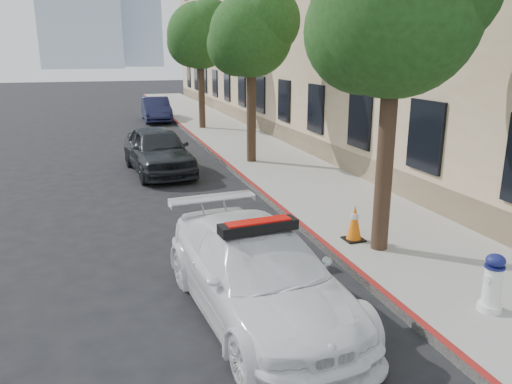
{
  "coord_description": "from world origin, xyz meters",
  "views": [
    {
      "loc": [
        -1.83,
        -9.47,
        3.61
      ],
      "look_at": [
        0.98,
        -0.58,
        1.0
      ],
      "focal_mm": 35.0,
      "sensor_mm": 36.0,
      "label": 1
    }
  ],
  "objects_px": {
    "parked_car_mid": "(158,150)",
    "traffic_cone": "(354,223)",
    "parked_car_far": "(156,109)",
    "fire_hydrant": "(493,283)",
    "police_car": "(258,273)"
  },
  "relations": [
    {
      "from": "parked_car_mid",
      "to": "traffic_cone",
      "type": "height_order",
      "value": "parked_car_mid"
    },
    {
      "from": "parked_car_far",
      "to": "fire_hydrant",
      "type": "xyz_separation_m",
      "value": [
        1.95,
        -22.59,
        -0.08
      ]
    },
    {
      "from": "parked_car_far",
      "to": "traffic_cone",
      "type": "height_order",
      "value": "parked_car_far"
    },
    {
      "from": "parked_car_mid",
      "to": "parked_car_far",
      "type": "xyz_separation_m",
      "value": [
        1.35,
        12.17,
        -0.07
      ]
    },
    {
      "from": "police_car",
      "to": "parked_car_mid",
      "type": "bearing_deg",
      "value": 86.42
    },
    {
      "from": "police_car",
      "to": "parked_car_far",
      "type": "distance_m",
      "value": 21.5
    },
    {
      "from": "police_car",
      "to": "parked_car_far",
      "type": "bearing_deg",
      "value": 81.88
    },
    {
      "from": "fire_hydrant",
      "to": "traffic_cone",
      "type": "height_order",
      "value": "fire_hydrant"
    },
    {
      "from": "fire_hydrant",
      "to": "traffic_cone",
      "type": "distance_m",
      "value": 3.03
    },
    {
      "from": "fire_hydrant",
      "to": "parked_car_far",
      "type": "bearing_deg",
      "value": 80.22
    },
    {
      "from": "police_car",
      "to": "traffic_cone",
      "type": "xyz_separation_m",
      "value": [
        2.52,
        1.88,
        -0.14
      ]
    },
    {
      "from": "police_car",
      "to": "parked_car_mid",
      "type": "xyz_separation_m",
      "value": [
        -0.27,
        9.31,
        0.07
      ]
    },
    {
      "from": "police_car",
      "to": "traffic_cone",
      "type": "height_order",
      "value": "police_car"
    },
    {
      "from": "parked_car_mid",
      "to": "fire_hydrant",
      "type": "height_order",
      "value": "parked_car_mid"
    },
    {
      "from": "police_car",
      "to": "parked_car_mid",
      "type": "relative_size",
      "value": 1.09
    }
  ]
}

